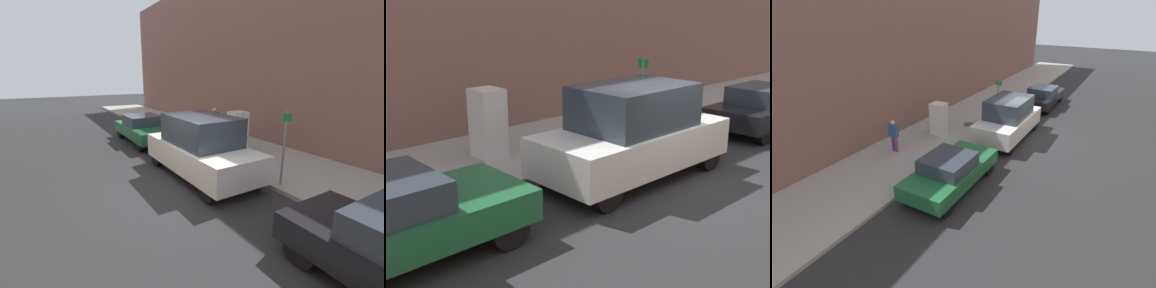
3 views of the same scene
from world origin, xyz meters
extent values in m
plane|color=#28282B|center=(0.00, 0.00, 0.00)|extent=(80.00, 80.00, 0.00)
cube|color=#9E998E|center=(-4.29, 0.00, 0.07)|extent=(3.97, 44.00, 0.14)
cube|color=#7F564C|center=(-7.48, 0.00, 4.69)|extent=(2.42, 39.60, 9.37)
cube|color=white|center=(-4.18, -2.24, 0.99)|extent=(0.76, 0.67, 1.70)
cube|color=black|center=(-4.18, -1.90, 0.99)|extent=(0.01, 0.01, 1.61)
cube|color=yellow|center=(-4.28, -1.90, 1.12)|extent=(0.16, 0.01, 0.22)
cube|color=red|center=(-4.18, -1.90, 1.53)|extent=(0.68, 0.01, 0.05)
cube|color=red|center=(-4.18, -1.90, 0.65)|extent=(0.68, 0.01, 0.05)
cylinder|color=#47443F|center=(-3.49, -0.22, 0.15)|extent=(0.70, 0.70, 0.02)
cylinder|color=slate|center=(-2.61, 1.68, 1.29)|extent=(0.07, 0.07, 2.31)
cube|color=#198C33|center=(-2.61, 1.70, 2.25)|extent=(0.36, 0.02, 0.24)
cylinder|color=#7A3D7F|center=(-4.92, -4.96, 0.52)|extent=(0.14, 0.14, 0.76)
cylinder|color=#7A3D7F|center=(-4.72, -4.96, 0.52)|extent=(0.14, 0.14, 0.76)
cube|color=#2D5193|center=(-4.82, -4.96, 1.18)|extent=(0.44, 0.22, 0.57)
sphere|color=beige|center=(-4.82, -4.96, 1.57)|extent=(0.20, 0.20, 0.20)
cube|color=#1E6038|center=(-1.04, -5.98, 0.62)|extent=(1.86, 4.32, 0.55)
cube|color=#2D3842|center=(-1.04, -6.20, 1.15)|extent=(1.64, 1.82, 0.50)
cylinder|color=black|center=(-1.84, -4.42, 0.35)|extent=(0.22, 0.70, 0.70)
cylinder|color=black|center=(-0.24, -4.42, 0.35)|extent=(0.22, 0.70, 0.70)
cylinder|color=black|center=(-1.84, -7.55, 0.35)|extent=(0.22, 0.70, 0.70)
cylinder|color=black|center=(-0.24, -7.55, 0.35)|extent=(0.22, 0.70, 0.70)
cube|color=silver|center=(-1.04, -0.50, 0.76)|extent=(2.04, 4.65, 0.85)
cube|color=#2D3842|center=(-1.04, -0.50, 1.66)|extent=(1.80, 2.56, 0.95)
cylinder|color=black|center=(-1.94, 1.25, 0.33)|extent=(0.22, 0.66, 0.66)
cylinder|color=black|center=(-0.15, 1.25, 0.33)|extent=(0.22, 0.66, 0.66)
cylinder|color=black|center=(-1.94, -2.24, 0.33)|extent=(0.22, 0.66, 0.66)
cylinder|color=black|center=(-0.15, -2.24, 0.33)|extent=(0.22, 0.66, 0.66)
cube|color=black|center=(-1.04, 5.80, 0.60)|extent=(1.85, 4.44, 0.55)
cube|color=#2D3842|center=(-1.04, 5.58, 1.12)|extent=(1.63, 1.86, 0.50)
cylinder|color=black|center=(-1.84, 7.45, 0.32)|extent=(0.22, 0.65, 0.65)
cylinder|color=black|center=(-0.25, 7.45, 0.32)|extent=(0.22, 0.65, 0.65)
cylinder|color=black|center=(-1.84, 4.16, 0.32)|extent=(0.22, 0.65, 0.65)
cylinder|color=black|center=(-0.25, 4.16, 0.32)|extent=(0.22, 0.65, 0.65)
camera|label=1|loc=(3.57, 6.60, 3.45)|focal=24.00mm
camera|label=2|loc=(5.64, -8.40, 3.87)|focal=45.00mm
camera|label=3|loc=(4.29, -14.23, 6.39)|focal=28.00mm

